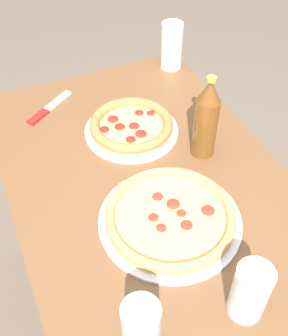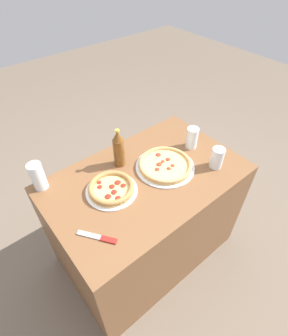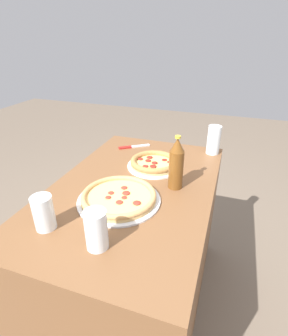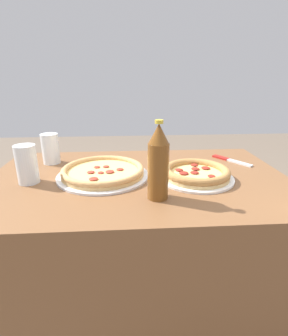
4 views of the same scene
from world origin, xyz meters
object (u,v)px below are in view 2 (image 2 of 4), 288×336
at_px(pizza_pepperoni, 165,165).
at_px(glass_iced_tea, 38,178).
at_px(pizza_margherita, 111,188).
at_px(glass_lemonade, 192,139).
at_px(beer_bottle, 119,149).
at_px(glass_mango_juice, 217,159).
at_px(knife, 99,237).

distance_m(pizza_pepperoni, glass_iced_tea, 0.67).
xyz_separation_m(pizza_pepperoni, pizza_margherita, (0.33, -0.04, 0.00)).
xyz_separation_m(glass_lemonade, beer_bottle, (0.43, -0.15, 0.05)).
bearing_deg(pizza_pepperoni, pizza_margherita, -7.43).
distance_m(glass_mango_juice, knife, 0.76).
bearing_deg(glass_iced_tea, knife, 98.56).
bearing_deg(pizza_pepperoni, knife, 15.46).
distance_m(pizza_margherita, glass_lemonade, 0.59).
bearing_deg(knife, glass_iced_tea, -81.44).
relative_size(pizza_pepperoni, glass_iced_tea, 2.12).
bearing_deg(glass_mango_juice, pizza_margherita, -21.10).
distance_m(glass_lemonade, glass_mango_juice, 0.21).
bearing_deg(glass_iced_tea, glass_mango_juice, 150.16).
relative_size(pizza_pepperoni, beer_bottle, 1.41).
bearing_deg(glass_iced_tea, pizza_pepperoni, 153.31).
xyz_separation_m(pizza_margherita, glass_mango_juice, (-0.56, 0.22, 0.03)).
height_order(glass_mango_juice, beer_bottle, beer_bottle).
height_order(glass_lemonade, knife, glass_lemonade).
bearing_deg(glass_mango_juice, glass_iced_tea, -29.84).
bearing_deg(glass_mango_juice, knife, -1.94).
xyz_separation_m(glass_lemonade, glass_iced_tea, (0.85, -0.26, 0.01)).
height_order(pizza_margherita, glass_mango_juice, glass_mango_juice).
xyz_separation_m(glass_mango_juice, beer_bottle, (0.41, -0.36, 0.06)).
bearing_deg(pizza_margherita, glass_lemonade, 179.45).
height_order(pizza_pepperoni, knife, pizza_pepperoni).
relative_size(glass_lemonade, glass_iced_tea, 0.85).
height_order(glass_mango_juice, knife, glass_mango_juice).
height_order(pizza_pepperoni, glass_iced_tea, glass_iced_tea).
height_order(pizza_margherita, glass_lemonade, glass_lemonade).
height_order(glass_lemonade, glass_mango_juice, glass_lemonade).
bearing_deg(pizza_margherita, beer_bottle, -137.26).
distance_m(pizza_pepperoni, glass_mango_juice, 0.29).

